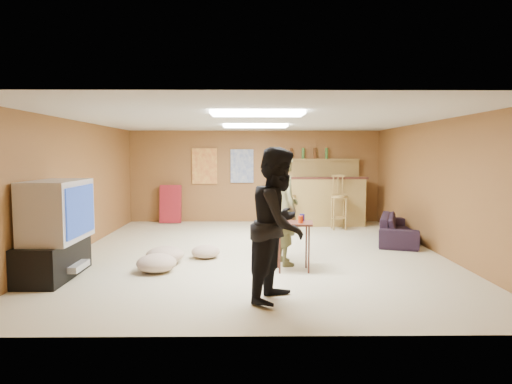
{
  "coord_description": "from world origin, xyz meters",
  "views": [
    {
      "loc": [
        -0.09,
        -7.5,
        1.65
      ],
      "look_at": [
        0.0,
        0.2,
        1.0
      ],
      "focal_mm": 32.0,
      "sensor_mm": 36.0,
      "label": 1
    }
  ],
  "objects_px": {
    "person_olive": "(285,209)",
    "sofa": "(400,229)",
    "bar_counter": "(320,201)",
    "tv_body": "(57,211)",
    "tray_table": "(293,246)",
    "person_black": "(279,224)"
  },
  "relations": [
    {
      "from": "person_olive",
      "to": "sofa",
      "type": "xyz_separation_m",
      "value": [
        2.28,
        1.68,
        -0.58
      ]
    },
    {
      "from": "person_olive",
      "to": "bar_counter",
      "type": "bearing_deg",
      "value": -29.51
    },
    {
      "from": "tv_body",
      "to": "tray_table",
      "type": "distance_m",
      "value": 3.22
    },
    {
      "from": "sofa",
      "to": "bar_counter",
      "type": "bearing_deg",
      "value": 49.17
    },
    {
      "from": "person_olive",
      "to": "tray_table",
      "type": "xyz_separation_m",
      "value": [
        0.09,
        -0.4,
        -0.48
      ]
    },
    {
      "from": "bar_counter",
      "to": "tv_body",
      "type": "bearing_deg",
      "value": -133.0
    },
    {
      "from": "tv_body",
      "to": "bar_counter",
      "type": "xyz_separation_m",
      "value": [
        4.15,
        4.45,
        -0.35
      ]
    },
    {
      "from": "person_black",
      "to": "tray_table",
      "type": "height_order",
      "value": "person_black"
    },
    {
      "from": "person_olive",
      "to": "sofa",
      "type": "bearing_deg",
      "value": -66.95
    },
    {
      "from": "bar_counter",
      "to": "sofa",
      "type": "xyz_separation_m",
      "value": [
        1.2,
        -2.05,
        -0.3
      ]
    },
    {
      "from": "bar_counter",
      "to": "person_black",
      "type": "bearing_deg",
      "value": -103.27
    },
    {
      "from": "tv_body",
      "to": "tray_table",
      "type": "relative_size",
      "value": 1.59
    },
    {
      "from": "tray_table",
      "to": "sofa",
      "type": "bearing_deg",
      "value": 43.61
    },
    {
      "from": "sofa",
      "to": "tray_table",
      "type": "bearing_deg",
      "value": 152.41
    },
    {
      "from": "sofa",
      "to": "tv_body",
      "type": "bearing_deg",
      "value": 132.98
    },
    {
      "from": "person_black",
      "to": "sofa",
      "type": "bearing_deg",
      "value": -12.34
    },
    {
      "from": "tv_body",
      "to": "sofa",
      "type": "distance_m",
      "value": 5.9
    },
    {
      "from": "tv_body",
      "to": "bar_counter",
      "type": "height_order",
      "value": "tv_body"
    },
    {
      "from": "sofa",
      "to": "tray_table",
      "type": "height_order",
      "value": "tray_table"
    },
    {
      "from": "person_olive",
      "to": "tray_table",
      "type": "bearing_deg",
      "value": 179.25
    },
    {
      "from": "person_olive",
      "to": "person_black",
      "type": "distance_m",
      "value": 1.68
    },
    {
      "from": "bar_counter",
      "to": "person_black",
      "type": "distance_m",
      "value": 5.55
    }
  ]
}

